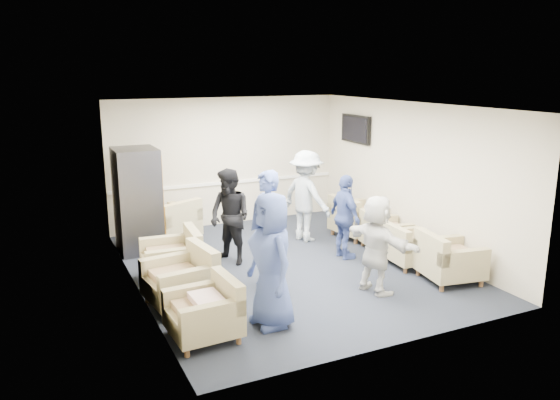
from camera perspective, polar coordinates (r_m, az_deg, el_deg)
name	(u,v)px	position (r m, az deg, el deg)	size (l,w,h in m)	color
floor	(288,266)	(9.34, 0.86, -6.94)	(6.00, 6.00, 0.00)	black
ceiling	(289,106)	(8.77, 0.92, 9.84)	(6.00, 6.00, 0.00)	white
back_wall	(227,162)	(11.68, -5.59, 4.01)	(5.00, 0.02, 2.70)	beige
front_wall	(402,239)	(6.48, 12.63, -3.96)	(5.00, 0.02, 2.70)	beige
left_wall	(134,204)	(8.20, -15.01, -0.44)	(0.02, 6.00, 2.70)	beige
right_wall	(411,176)	(10.28, 13.53, 2.41)	(0.02, 6.00, 2.70)	beige
chair_rail	(227,182)	(11.74, -5.51, 1.83)	(4.98, 0.04, 0.06)	white
tv	(356,129)	(11.59, 7.91, 7.35)	(0.10, 1.00, 0.58)	black
armchair_left_near	(207,314)	(6.93, -7.60, -11.68)	(0.85, 0.85, 0.65)	#968961
armchair_left_mid	(184,281)	(7.89, -10.03, -8.33)	(0.99, 0.99, 0.71)	#968961
armchair_left_far	(175,259)	(8.80, -10.93, -6.09)	(0.93, 0.93, 0.69)	#968961
armchair_right_near	(447,261)	(8.99, 17.03, -6.09)	(0.97, 0.97, 0.68)	#968961
armchair_right_midnear	(408,248)	(9.55, 13.28, -4.92)	(0.81, 0.81, 0.61)	#968961
armchair_right_midfar	(383,234)	(10.25, 10.72, -3.50)	(0.88, 0.88, 0.61)	#968961
armchair_right_far	(356,220)	(10.95, 7.94, -2.04)	(0.99, 0.99, 0.71)	#968961
armchair_corner	(172,224)	(10.72, -11.20, -2.48)	(1.20, 1.20, 0.72)	#968961
vending_machine	(138,200)	(10.23, -14.63, -0.01)	(0.77, 0.90, 1.89)	#47464D
backpack	(205,268)	(8.58, -7.85, -7.02)	(0.33, 0.25, 0.53)	black
pillow	(206,301)	(6.86, -7.69, -10.39)	(0.46, 0.35, 0.13)	silver
person_front_left	(271,260)	(7.00, -0.93, -6.31)	(0.87, 0.56, 1.77)	#3B4D8F
person_mid_left	(267,231)	(8.17, -1.40, -3.21)	(0.66, 0.44, 1.82)	#3B4D8F
person_back_left	(230,217)	(9.30, -5.25, -1.77)	(0.80, 0.62, 1.64)	black
person_back_right	(306,196)	(10.52, 2.76, 0.41)	(1.14, 0.65, 1.76)	silver
person_mid_right	(345,217)	(9.59, 6.83, -1.78)	(0.88, 0.37, 1.50)	#3B4D8F
person_front_right	(376,244)	(8.20, 10.05, -4.58)	(1.38, 0.44, 1.49)	silver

